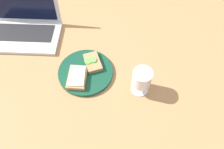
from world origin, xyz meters
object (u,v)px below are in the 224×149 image
wine_glass (142,79)px  laptop (24,27)px  plate (86,72)px  sandwich_with_cheese (77,77)px  sandwich_with_cucumber (93,62)px

wine_glass → laptop: laptop is taller
plate → sandwich_with_cheese: (-2.85, -4.04, 2.01)cm
sandwich_with_cheese → wine_glass: 26.69cm
sandwich_with_cheese → laptop: laptop is taller
sandwich_with_cucumber → sandwich_with_cheese: bearing=-124.9°
sandwich_with_cucumber → wine_glass: (20.34, -11.00, 5.49)cm
plate → sandwich_with_cheese: size_ratio=2.04×
sandwich_with_cheese → wine_glass: size_ratio=0.94×
laptop → plate: bearing=-35.1°
sandwich_with_cheese → sandwich_with_cucumber: sandwich_with_cheese is taller
wine_glass → laptop: bearing=151.9°
sandwich_with_cucumber → plate: bearing=-124.6°
sandwich_with_cucumber → laptop: (-34.76, 18.42, 1.41)cm
sandwich_with_cucumber → laptop: 39.36cm
laptop → wine_glass: bearing=-28.1°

